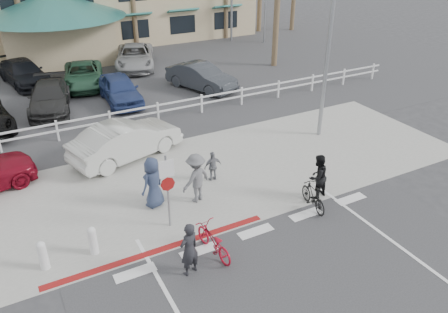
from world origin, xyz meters
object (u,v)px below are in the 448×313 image
bike_black (313,196)px  car_white_sedan (126,140)px  sign_post (168,188)px  bike_red (213,241)px

bike_black → car_white_sedan: 8.07m
sign_post → bike_red: (0.63, -1.90, -0.99)m
sign_post → car_white_sedan: sign_post is taller
car_white_sedan → sign_post: bearing=160.4°
bike_black → car_white_sedan: car_white_sedan is taller
bike_black → car_white_sedan: (-4.55, 6.65, 0.32)m
bike_red → bike_black: size_ratio=1.14×
sign_post → car_white_sedan: bearing=87.8°
bike_black → car_white_sedan: size_ratio=0.32×
bike_black → bike_red: bearing=16.3°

